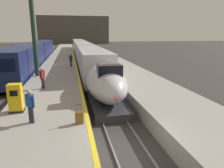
% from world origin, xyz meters
% --- Properties ---
extents(ground_plane, '(260.00, 260.00, 0.00)m').
position_xyz_m(ground_plane, '(0.00, 0.00, 0.00)').
color(ground_plane, '#33302D').
extents(platform_left, '(4.80, 110.00, 1.05)m').
position_xyz_m(platform_left, '(-4.05, 24.75, 0.53)').
color(platform_left, gray).
rests_on(platform_left, ground).
extents(platform_right, '(4.80, 110.00, 1.05)m').
position_xyz_m(platform_right, '(4.05, 24.75, 0.53)').
color(platform_right, gray).
rests_on(platform_right, ground).
extents(platform_left_safety_stripe, '(0.20, 107.80, 0.01)m').
position_xyz_m(platform_left_safety_stripe, '(-1.77, 24.75, 1.05)').
color(platform_left_safety_stripe, yellow).
rests_on(platform_left_safety_stripe, platform_left).
extents(rail_main_left, '(0.08, 110.00, 0.12)m').
position_xyz_m(rail_main_left, '(-0.75, 27.50, 0.06)').
color(rail_main_left, slate).
rests_on(rail_main_left, ground).
extents(rail_main_right, '(0.08, 110.00, 0.12)m').
position_xyz_m(rail_main_right, '(0.75, 27.50, 0.06)').
color(rail_main_right, slate).
rests_on(rail_main_right, ground).
extents(rail_secondary_left, '(0.08, 110.00, 0.12)m').
position_xyz_m(rail_secondary_left, '(-8.85, 27.50, 0.06)').
color(rail_secondary_left, slate).
rests_on(rail_secondary_left, ground).
extents(rail_secondary_right, '(0.08, 110.00, 0.12)m').
position_xyz_m(rail_secondary_right, '(-7.35, 27.50, 0.06)').
color(rail_secondary_right, slate).
rests_on(rail_secondary_right, ground).
extents(highspeed_train_main, '(2.92, 57.13, 3.60)m').
position_xyz_m(highspeed_train_main, '(0.00, 31.00, 1.95)').
color(highspeed_train_main, silver).
rests_on(highspeed_train_main, ground).
extents(regional_train_adjacent, '(2.85, 36.60, 3.80)m').
position_xyz_m(regional_train_adjacent, '(-8.10, 28.36, 2.13)').
color(regional_train_adjacent, '#141E4C').
rests_on(regional_train_adjacent, ground).
extents(station_column_mid, '(4.00, 0.68, 10.16)m').
position_xyz_m(station_column_mid, '(-5.90, 14.12, 7.09)').
color(station_column_mid, '#1E3828').
rests_on(station_column_mid, platform_left).
extents(passenger_near_edge, '(0.48, 0.40, 1.69)m').
position_xyz_m(passenger_near_edge, '(-4.48, 2.11, 2.04)').
color(passenger_near_edge, '#23232D').
rests_on(passenger_near_edge, platform_left).
extents(passenger_mid_platform, '(0.40, 0.48, 1.69)m').
position_xyz_m(passenger_mid_platform, '(-2.44, 19.63, 2.04)').
color(passenger_mid_platform, '#23232D').
rests_on(passenger_mid_platform, platform_left).
extents(passenger_far_waiting, '(0.40, 0.49, 1.69)m').
position_xyz_m(passenger_far_waiting, '(-4.70, 8.73, 2.04)').
color(passenger_far_waiting, '#23232D').
rests_on(passenger_far_waiting, platform_left).
extents(rolling_suitcase, '(0.40, 0.22, 0.98)m').
position_xyz_m(rolling_suitcase, '(-2.19, 1.54, 1.35)').
color(rolling_suitcase, brown).
rests_on(rolling_suitcase, platform_left).
extents(ticket_machine_yellow, '(0.76, 0.62, 1.60)m').
position_xyz_m(ticket_machine_yellow, '(-5.55, 3.82, 1.79)').
color(ticket_machine_yellow, yellow).
rests_on(ticket_machine_yellow, platform_left).
extents(terminus_back_wall, '(36.00, 2.00, 14.00)m').
position_xyz_m(terminus_back_wall, '(0.00, 102.00, 7.00)').
color(terminus_back_wall, '#4C4742').
rests_on(terminus_back_wall, ground).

